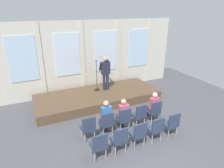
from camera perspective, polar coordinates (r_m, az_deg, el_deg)
name	(u,v)px	position (r m, az deg, el deg)	size (l,w,h in m)	color
ground_plane	(142,151)	(6.70, 8.74, -18.87)	(14.12, 14.12, 0.00)	#4C4C51
rear_partition	(88,57)	(10.34, -7.11, 7.88)	(10.26, 0.14, 3.76)	beige
stage_platform	(98,97)	(9.59, -4.20, -3.86)	(5.92, 2.31, 0.42)	brown
speaker	(105,71)	(9.58, -1.96, 3.86)	(0.51, 0.69, 1.70)	#232838
mic_stand	(97,84)	(9.76, -4.47, 0.07)	(0.28, 0.28, 1.56)	black
chair_r0_c0	(88,127)	(6.80, -6.97, -12.38)	(0.46, 0.44, 0.94)	#99999E
chair_r0_c1	(107,122)	(7.00, -1.55, -11.16)	(0.46, 0.44, 0.94)	#99999E
audience_r0_c1	(106,116)	(6.95, -1.83, -9.34)	(0.36, 0.39, 1.35)	#2D2D33
chair_r0_c2	(124,118)	(7.25, 3.50, -9.92)	(0.46, 0.44, 0.94)	#99999E
audience_r0_c2	(123,113)	(7.22, 3.22, -8.41)	(0.36, 0.39, 1.28)	#2D2D33
chair_r0_c3	(140,114)	(7.56, 8.15, -8.71)	(0.46, 0.44, 0.94)	#99999E
chair_r0_c4	(154,110)	(7.91, 12.37, -7.55)	(0.46, 0.44, 0.94)	#99999E
audience_r0_c4	(153,105)	(7.89, 12.11, -6.16)	(0.36, 0.39, 1.28)	#2D2D33
chair_r1_c0	(99,144)	(6.03, -3.84, -17.31)	(0.46, 0.44, 0.94)	#99999E
chair_r1_c1	(120,138)	(6.25, 2.25, -15.69)	(0.46, 0.44, 0.94)	#99999E
chair_r1_c2	(138,133)	(6.53, 7.78, -14.04)	(0.46, 0.44, 0.94)	#99999E
chair_r1_c3	(156,128)	(6.87, 12.74, -12.44)	(0.46, 0.44, 0.94)	#99999E
chair_r1_c4	(172,123)	(7.26, 17.14, -10.92)	(0.46, 0.44, 0.94)	#99999E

